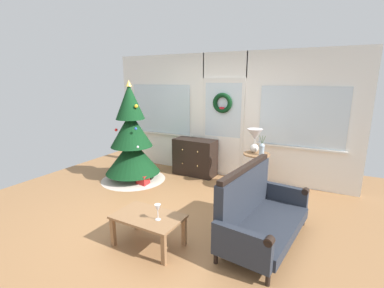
% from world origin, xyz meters
% --- Properties ---
extents(ground_plane, '(6.76, 6.76, 0.00)m').
position_xyz_m(ground_plane, '(0.00, 0.00, 0.00)').
color(ground_plane, '#996B42').
extents(back_wall_with_door, '(5.20, 0.19, 2.55)m').
position_xyz_m(back_wall_with_door, '(0.00, 2.08, 1.28)').
color(back_wall_with_door, white).
rests_on(back_wall_with_door, ground).
extents(christmas_tree, '(1.31, 1.31, 2.01)m').
position_xyz_m(christmas_tree, '(-1.51, 0.93, 0.76)').
color(christmas_tree, '#4C331E').
rests_on(christmas_tree, ground).
extents(dresser_cabinet, '(0.91, 0.47, 0.78)m').
position_xyz_m(dresser_cabinet, '(-0.52, 1.79, 0.39)').
color(dresser_cabinet, black).
rests_on(dresser_cabinet, ground).
extents(settee_sofa, '(0.89, 1.62, 0.96)m').
position_xyz_m(settee_sofa, '(1.30, -0.06, 0.38)').
color(settee_sofa, black).
rests_on(settee_sofa, ground).
extents(side_table, '(0.50, 0.48, 0.71)m').
position_xyz_m(side_table, '(0.87, 1.52, 0.50)').
color(side_table, '#8E6642').
rests_on(side_table, ground).
extents(table_lamp, '(0.28, 0.28, 0.44)m').
position_xyz_m(table_lamp, '(0.81, 1.56, 0.99)').
color(table_lamp, silver).
rests_on(table_lamp, side_table).
extents(flower_vase, '(0.11, 0.10, 0.35)m').
position_xyz_m(flower_vase, '(0.97, 1.46, 0.83)').
color(flower_vase, '#99ADBC').
rests_on(flower_vase, side_table).
extents(coffee_table, '(0.86, 0.55, 0.40)m').
position_xyz_m(coffee_table, '(0.15, -0.81, 0.34)').
color(coffee_table, '#8E6642').
rests_on(coffee_table, ground).
extents(wine_glass, '(0.08, 0.08, 0.20)m').
position_xyz_m(wine_glass, '(0.31, -0.83, 0.54)').
color(wine_glass, silver).
rests_on(wine_glass, coffee_table).
extents(gift_box, '(0.21, 0.19, 0.21)m').
position_xyz_m(gift_box, '(-1.14, 0.77, 0.10)').
color(gift_box, red).
rests_on(gift_box, ground).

